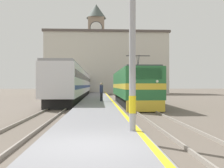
# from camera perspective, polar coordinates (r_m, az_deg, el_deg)

# --- Properties ---
(ground_plane) EXTENTS (200.00, 200.00, 0.00)m
(ground_plane) POSITION_cam_1_polar(r_m,az_deg,el_deg) (36.90, -3.14, -3.31)
(ground_plane) COLOR #60564C
(platform) EXTENTS (3.27, 140.00, 0.43)m
(platform) POSITION_cam_1_polar(r_m,az_deg,el_deg) (31.90, -3.16, -3.41)
(platform) COLOR slate
(platform) RESTS_ON ground
(rail_track_near) EXTENTS (2.84, 140.00, 0.16)m
(rail_track_near) POSITION_cam_1_polar(r_m,az_deg,el_deg) (32.08, 3.05, -3.72)
(rail_track_near) COLOR #60564C
(rail_track_near) RESTS_ON ground
(rail_track_far) EXTENTS (2.83, 140.00, 0.16)m
(rail_track_far) POSITION_cam_1_polar(r_m,az_deg,el_deg) (32.08, -8.86, -3.72)
(rail_track_far) COLOR #60564C
(rail_track_far) RESTS_ON ground
(locomotive_train) EXTENTS (2.92, 15.28, 4.50)m
(locomotive_train) POSITION_cam_1_polar(r_m,az_deg,el_deg) (26.08, 4.43, -0.61)
(locomotive_train) COLOR black
(locomotive_train) RESTS_ON ground
(passenger_train) EXTENTS (2.92, 43.91, 4.04)m
(passenger_train) POSITION_cam_1_polar(r_m,az_deg,el_deg) (42.14, -7.43, 0.04)
(passenger_train) COLOR black
(passenger_train) RESTS_ON ground
(catenary_mast) EXTENTS (2.49, 0.25, 7.64)m
(catenary_mast) POSITION_cam_1_polar(r_m,az_deg,el_deg) (9.31, 5.14, 13.98)
(catenary_mast) COLOR #9E9EA3
(catenary_mast) RESTS_ON platform
(person_on_platform) EXTENTS (0.34, 0.34, 1.78)m
(person_on_platform) POSITION_cam_1_polar(r_m,az_deg,el_deg) (25.31, -2.32, -1.62)
(person_on_platform) COLOR #23232D
(person_on_platform) RESTS_ON platform
(clock_tower) EXTENTS (5.13, 5.13, 23.10)m
(clock_tower) POSITION_cam_1_polar(r_m,az_deg,el_deg) (69.15, -3.46, 8.42)
(clock_tower) COLOR gray
(clock_tower) RESTS_ON ground
(station_building) EXTENTS (27.97, 9.15, 14.06)m
(station_building) POSITION_cam_1_polar(r_m,az_deg,el_deg) (61.24, -1.22, 4.53)
(station_building) COLOR beige
(station_building) RESTS_ON ground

